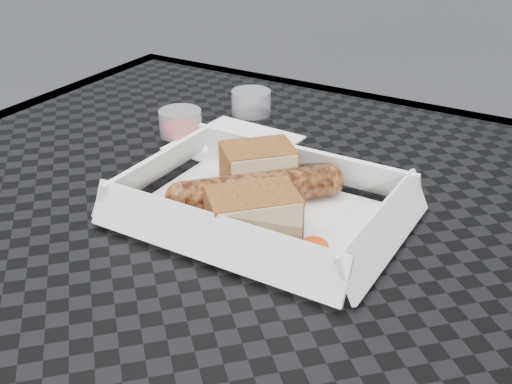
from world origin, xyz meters
TOP-DOWN VIEW (x-y plane):
  - patio_table at (0.00, 0.00)m, footprint 0.80×0.80m
  - food_tray at (0.03, 0.03)m, footprint 0.22×0.15m
  - bratwurst at (0.02, 0.04)m, footprint 0.13×0.13m
  - bread_near at (-0.00, 0.07)m, footprint 0.08×0.08m
  - bread_far at (0.04, -0.01)m, footprint 0.09×0.09m
  - veg_garnish at (0.10, -0.01)m, footprint 0.03×0.03m
  - napkin at (-0.08, 0.16)m, footprint 0.13×0.13m
  - condiment_cup_sauce at (-0.15, 0.15)m, footprint 0.05×0.05m
  - condiment_cup_empty at (-0.11, 0.25)m, footprint 0.05×0.05m

SIDE VIEW (x-z plane):
  - patio_table at x=0.00m, z-range 0.30..1.04m
  - napkin at x=-0.08m, z-range 0.74..0.75m
  - food_tray at x=0.03m, z-range 0.74..0.75m
  - veg_garnish at x=0.10m, z-range 0.75..0.75m
  - condiment_cup_sauce at x=-0.15m, z-range 0.74..0.78m
  - condiment_cup_empty at x=-0.11m, z-range 0.74..0.78m
  - bratwurst at x=0.02m, z-range 0.75..0.78m
  - bread_far at x=0.04m, z-range 0.75..0.79m
  - bread_near at x=0.00m, z-range 0.75..0.79m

